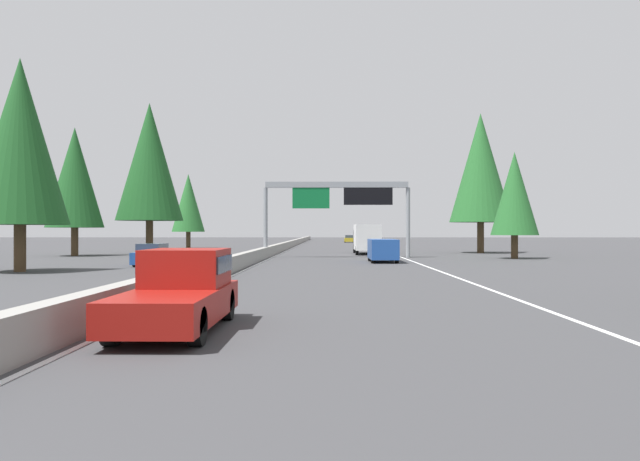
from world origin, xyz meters
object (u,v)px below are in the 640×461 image
at_px(pickup_distant_b, 181,290).
at_px(minivan_mid_right, 383,249).
at_px(sign_gantry_overhead, 339,197).
at_px(sedan_far_right, 349,239).
at_px(conifer_right_near, 514,194).
at_px(conifer_left_foreground, 20,141).
at_px(conifer_left_near, 75,178).
at_px(box_truck_mid_left, 366,238).
at_px(conifer_left_mid, 149,162).
at_px(conifer_right_mid, 481,168).
at_px(conifer_left_far, 188,203).
at_px(oncoming_near, 153,255).

distance_m(pickup_distant_b, minivan_mid_right, 32.42).
xyz_separation_m(sign_gantry_overhead, sedan_far_right, (71.61, -3.12, -4.53)).
height_order(sign_gantry_overhead, conifer_right_near, conifer_right_near).
bearing_deg(conifer_left_foreground, conifer_left_near, 15.12).
relative_size(sign_gantry_overhead, box_truck_mid_left, 1.49).
bearing_deg(sedan_far_right, box_truck_mid_left, 179.80).
bearing_deg(conifer_left_mid, conifer_right_near, -107.60).
distance_m(minivan_mid_right, conifer_left_near, 30.37).
bearing_deg(conifer_right_mid, box_truck_mid_left, 106.49).
relative_size(sedan_far_right, conifer_left_foreground, 0.36).
xyz_separation_m(box_truck_mid_left, conifer_right_near, (-10.02, -11.72, 3.78)).
height_order(conifer_left_foreground, conifer_left_far, conifer_left_foreground).
distance_m(sign_gantry_overhead, conifer_left_foreground, 26.46).
xyz_separation_m(conifer_right_near, conifer_left_mid, (10.66, 33.61, 3.89)).
xyz_separation_m(sign_gantry_overhead, box_truck_mid_left, (8.28, -2.89, -3.60)).
distance_m(sign_gantry_overhead, sedan_far_right, 71.82).
bearing_deg(sedan_far_right, minivan_mid_right, -179.99).
relative_size(conifer_right_near, conifer_left_far, 0.89).
xyz_separation_m(minivan_mid_right, oncoming_near, (-4.80, 15.66, -0.27)).
distance_m(sedan_far_right, conifer_left_near, 73.80).
distance_m(box_truck_mid_left, conifer_left_far, 31.42).
height_order(minivan_mid_right, sedan_far_right, minivan_mid_right).
distance_m(sign_gantry_overhead, minivan_mid_right, 9.47).
height_order(pickup_distant_b, oncoming_near, pickup_distant_b).
bearing_deg(conifer_right_near, sedan_far_right, 8.91).
bearing_deg(conifer_left_far, conifer_left_near, 170.01).
relative_size(sedan_far_right, conifer_left_far, 0.44).
height_order(conifer_right_near, conifer_left_near, conifer_left_near).
bearing_deg(sedan_far_right, sign_gantry_overhead, 177.51).
relative_size(pickup_distant_b, conifer_right_mid, 0.38).
relative_size(box_truck_mid_left, sedan_far_right, 1.93).
xyz_separation_m(sedan_far_right, conifer_left_near, (-68.18, 27.47, 6.55)).
relative_size(minivan_mid_right, sedan_far_right, 1.14).
xyz_separation_m(minivan_mid_right, conifer_right_mid, (19.74, -11.94, 7.97)).
bearing_deg(oncoming_near, sign_gantry_overhead, 135.29).
height_order(conifer_right_mid, conifer_left_mid, conifer_left_mid).
distance_m(conifer_left_foreground, conifer_left_mid, 27.98).
relative_size(box_truck_mid_left, conifer_left_near, 0.71).
height_order(minivan_mid_right, conifer_right_mid, conifer_right_mid).
xyz_separation_m(pickup_distant_b, oncoming_near, (26.75, 8.21, -0.23)).
distance_m(pickup_distant_b, oncoming_near, 27.99).
bearing_deg(sign_gantry_overhead, conifer_right_mid, -51.74).
relative_size(box_truck_mid_left, conifer_right_near, 0.96).
bearing_deg(sign_gantry_overhead, pickup_distant_b, 173.75).
xyz_separation_m(conifer_right_mid, conifer_left_far, (17.74, 34.81, -2.87)).
bearing_deg(minivan_mid_right, conifer_left_mid, 52.83).
xyz_separation_m(minivan_mid_right, conifer_left_far, (37.48, 22.87, 5.10)).
distance_m(sign_gantry_overhead, pickup_distant_b, 39.88).
bearing_deg(conifer_left_far, sign_gantry_overhead, -146.33).
xyz_separation_m(sign_gantry_overhead, conifer_right_near, (-1.74, -14.61, 0.19)).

